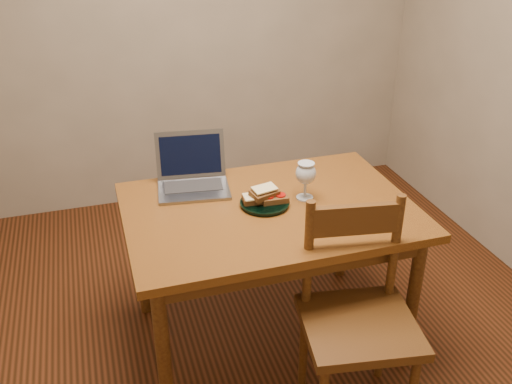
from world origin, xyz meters
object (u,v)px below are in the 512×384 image
object	(u,v)px
milk_glass	(305,181)
laptop	(192,173)
chair	(359,310)
table	(269,223)
plate	(265,203)

from	to	relation	value
milk_glass	laptop	xyz separation A→B (m)	(-0.47, 0.29, -0.03)
chair	laptop	size ratio (longest dim) A/B	1.38
table	chair	size ratio (longest dim) A/B	2.54
milk_glass	laptop	world-z (taller)	laptop
laptop	table	bearing A→B (deg)	-40.89
table	milk_glass	xyz separation A→B (m)	(0.18, 0.03, 0.18)
milk_glass	chair	bearing A→B (deg)	-88.29
plate	milk_glass	bearing A→B (deg)	3.07
laptop	plate	bearing A→B (deg)	-40.35
table	milk_glass	distance (m)	0.26
chair	milk_glass	bearing A→B (deg)	100.87
plate	laptop	xyz separation A→B (m)	(-0.27, 0.30, 0.05)
plate	milk_glass	size ratio (longest dim) A/B	1.25
table	chair	xyz separation A→B (m)	(0.20, -0.54, -0.13)
table	laptop	xyz separation A→B (m)	(-0.29, 0.32, 0.15)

